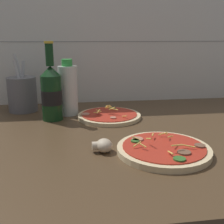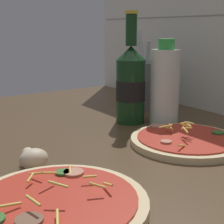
% 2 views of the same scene
% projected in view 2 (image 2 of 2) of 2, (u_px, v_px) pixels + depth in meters
% --- Properties ---
extents(counter_slab, '(1.60, 0.90, 0.03)m').
position_uv_depth(counter_slab, '(137.00, 179.00, 0.59)').
color(counter_slab, '#4C3823').
rests_on(counter_slab, ground).
extents(pizza_near, '(0.25, 0.25, 0.05)m').
position_uv_depth(pizza_near, '(57.00, 204.00, 0.46)').
color(pizza_near, beige).
rests_on(pizza_near, counter_slab).
extents(pizza_far, '(0.24, 0.24, 0.05)m').
position_uv_depth(pizza_far, '(186.00, 140.00, 0.73)').
color(pizza_far, beige).
rests_on(pizza_far, counter_slab).
extents(beer_bottle, '(0.07, 0.07, 0.28)m').
position_uv_depth(beer_bottle, '(131.00, 83.00, 0.88)').
color(beer_bottle, '#143819').
rests_on(beer_bottle, counter_slab).
extents(oil_bottle, '(0.07, 0.07, 0.21)m').
position_uv_depth(oil_bottle, '(165.00, 86.00, 0.87)').
color(oil_bottle, silver).
rests_on(oil_bottle, counter_slab).
extents(mushroom_left, '(0.05, 0.05, 0.04)m').
position_uv_depth(mushroom_left, '(33.00, 158.00, 0.60)').
color(mushroom_left, beige).
rests_on(mushroom_left, counter_slab).
extents(utensil_crock, '(0.12, 0.12, 0.23)m').
position_uv_depth(utensil_crock, '(143.00, 84.00, 1.06)').
color(utensil_crock, slate).
rests_on(utensil_crock, counter_slab).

